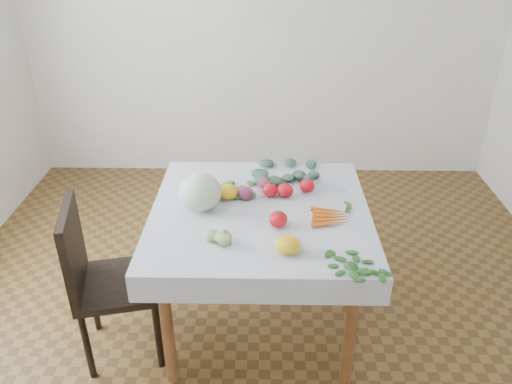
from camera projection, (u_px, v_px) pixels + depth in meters
ground at (260, 319)px, 2.95m from camera, size 4.00×4.00×0.00m
back_wall at (263, 20)px, 4.04m from camera, size 4.00×0.04×2.70m
table at (260, 226)px, 2.63m from camera, size 1.00×1.00×0.75m
tablecloth at (260, 210)px, 2.58m from camera, size 1.12×1.12×0.01m
chair at (99, 273)px, 2.50m from camera, size 0.48×0.48×0.90m
cabbage at (200, 192)px, 2.54m from camera, size 0.26×0.26×0.20m
tomato_a at (285, 190)px, 2.68m from camera, size 0.10×0.10×0.08m
tomato_b at (307, 186)px, 2.73m from camera, size 0.11×0.11×0.07m
tomato_c at (270, 190)px, 2.69m from camera, size 0.09×0.09×0.07m
tomato_d at (278, 219)px, 2.42m from camera, size 0.10×0.10×0.08m
heirloom_back at (228, 192)px, 2.67m from camera, size 0.14×0.14×0.08m
heirloom_front at (288, 245)px, 2.23m from camera, size 0.13×0.13×0.08m
onion_a at (264, 183)px, 2.76m from camera, size 0.09×0.09×0.07m
onion_b at (246, 193)px, 2.66m from camera, size 0.10×0.10×0.07m
tomatillo_cluster at (222, 241)px, 2.28m from camera, size 0.17×0.10×0.05m
carrot_bunch at (330, 217)px, 2.49m from camera, size 0.20×0.19×0.03m
kale_bunch at (287, 172)px, 2.91m from camera, size 0.38×0.29×0.05m
basil_bunch at (358, 266)px, 2.15m from camera, size 0.28×0.21×0.01m
dill_bunch at (230, 192)px, 2.72m from camera, size 0.27×0.22×0.03m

